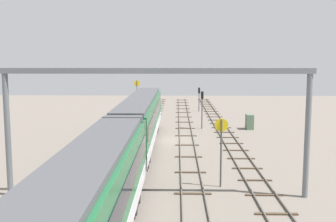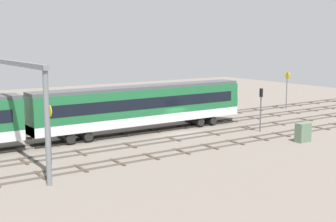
{
  "view_description": "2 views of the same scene",
  "coord_description": "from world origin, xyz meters",
  "px_view_note": "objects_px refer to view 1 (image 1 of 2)",
  "views": [
    {
      "loc": [
        -42.37,
        -1.23,
        8.68
      ],
      "look_at": [
        -0.17,
        -0.3,
        3.18
      ],
      "focal_mm": 43.41,
      "sensor_mm": 36.0,
      "label": 1
    },
    {
      "loc": [
        -27.74,
        -38.42,
        9.75
      ],
      "look_at": [
        -0.1,
        2.08,
        2.05
      ],
      "focal_mm": 49.1,
      "sensor_mm": 36.0,
      "label": 2
    }
  ],
  "objects_px": {
    "train": "(126,146)",
    "relay_cabinet": "(249,122)",
    "speed_sign_near_foreground": "(221,143)",
    "signal_light_trackside_departure": "(202,104)",
    "signal_light_trackside_approach": "(199,96)",
    "overhead_gantry": "(156,99)",
    "speed_sign_mid_trackside": "(137,92)"
  },
  "relations": [
    {
      "from": "train",
      "to": "relay_cabinet",
      "type": "xyz_separation_m",
      "value": [
        22.13,
        -12.46,
        -1.74
      ]
    },
    {
      "from": "speed_sign_near_foreground",
      "to": "signal_light_trackside_departure",
      "type": "height_order",
      "value": "speed_sign_near_foreground"
    },
    {
      "from": "signal_light_trackside_approach",
      "to": "signal_light_trackside_departure",
      "type": "height_order",
      "value": "signal_light_trackside_departure"
    },
    {
      "from": "overhead_gantry",
      "to": "signal_light_trackside_approach",
      "type": "relative_size",
      "value": 4.93
    },
    {
      "from": "speed_sign_mid_trackside",
      "to": "relay_cabinet",
      "type": "relative_size",
      "value": 2.83
    },
    {
      "from": "overhead_gantry",
      "to": "speed_sign_mid_trackside",
      "type": "xyz_separation_m",
      "value": [
        39.78,
        5.12,
        -2.81
      ]
    },
    {
      "from": "overhead_gantry",
      "to": "speed_sign_mid_trackside",
      "type": "distance_m",
      "value": 40.21
    },
    {
      "from": "overhead_gantry",
      "to": "relay_cabinet",
      "type": "distance_m",
      "value": 27.26
    },
    {
      "from": "speed_sign_near_foreground",
      "to": "speed_sign_mid_trackside",
      "type": "distance_m",
      "value": 38.94
    },
    {
      "from": "overhead_gantry",
      "to": "signal_light_trackside_approach",
      "type": "xyz_separation_m",
      "value": [
        41.44,
        -4.91,
        -3.6
      ]
    },
    {
      "from": "speed_sign_near_foreground",
      "to": "speed_sign_mid_trackside",
      "type": "relative_size",
      "value": 0.91
    },
    {
      "from": "train",
      "to": "overhead_gantry",
      "type": "height_order",
      "value": "overhead_gantry"
    },
    {
      "from": "overhead_gantry",
      "to": "relay_cabinet",
      "type": "xyz_separation_m",
      "value": [
        24.71,
        -10.23,
        -5.28
      ]
    },
    {
      "from": "speed_sign_near_foreground",
      "to": "speed_sign_mid_trackside",
      "type": "xyz_separation_m",
      "value": [
        37.79,
        9.38,
        0.33
      ]
    },
    {
      "from": "train",
      "to": "speed_sign_near_foreground",
      "type": "relative_size",
      "value": 10.76
    },
    {
      "from": "signal_light_trackside_approach",
      "to": "overhead_gantry",
      "type": "bearing_deg",
      "value": 173.25
    },
    {
      "from": "signal_light_trackside_approach",
      "to": "train",
      "type": "bearing_deg",
      "value": 169.59
    },
    {
      "from": "speed_sign_mid_trackside",
      "to": "relay_cabinet",
      "type": "bearing_deg",
      "value": -134.49
    },
    {
      "from": "train",
      "to": "overhead_gantry",
      "type": "distance_m",
      "value": 4.92
    },
    {
      "from": "relay_cabinet",
      "to": "speed_sign_mid_trackside",
      "type": "bearing_deg",
      "value": 45.51
    },
    {
      "from": "relay_cabinet",
      "to": "overhead_gantry",
      "type": "bearing_deg",
      "value": 157.52
    },
    {
      "from": "speed_sign_near_foreground",
      "to": "signal_light_trackside_departure",
      "type": "relative_size",
      "value": 1.01
    },
    {
      "from": "speed_sign_mid_trackside",
      "to": "relay_cabinet",
      "type": "height_order",
      "value": "speed_sign_mid_trackside"
    },
    {
      "from": "signal_light_trackside_departure",
      "to": "train",
      "type": "bearing_deg",
      "value": 163.51
    },
    {
      "from": "signal_light_trackside_approach",
      "to": "signal_light_trackside_departure",
      "type": "distance_m",
      "value": 16.5
    },
    {
      "from": "overhead_gantry",
      "to": "speed_sign_near_foreground",
      "type": "xyz_separation_m",
      "value": [
        1.99,
        -4.26,
        -3.15
      ]
    },
    {
      "from": "signal_light_trackside_approach",
      "to": "signal_light_trackside_departure",
      "type": "relative_size",
      "value": 0.85
    },
    {
      "from": "overhead_gantry",
      "to": "signal_light_trackside_departure",
      "type": "relative_size",
      "value": 4.17
    },
    {
      "from": "overhead_gantry",
      "to": "signal_light_trackside_departure",
      "type": "height_order",
      "value": "overhead_gantry"
    },
    {
      "from": "train",
      "to": "speed_sign_mid_trackside",
      "type": "bearing_deg",
      "value": 4.43
    },
    {
      "from": "speed_sign_near_foreground",
      "to": "relay_cabinet",
      "type": "distance_m",
      "value": 23.59
    },
    {
      "from": "train",
      "to": "speed_sign_mid_trackside",
      "type": "height_order",
      "value": "speed_sign_mid_trackside"
    }
  ]
}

